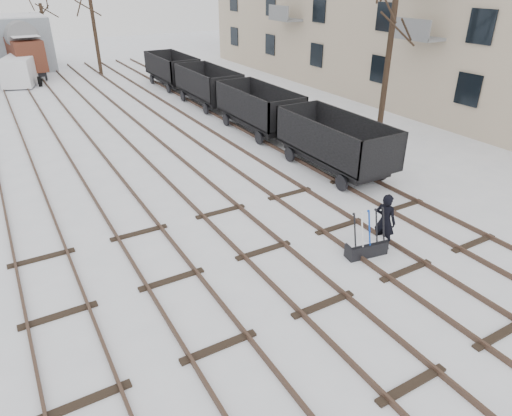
{
  "coord_description": "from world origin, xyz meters",
  "views": [
    {
      "loc": [
        -6.21,
        -7.21,
        7.66
      ],
      "look_at": [
        0.11,
        3.64,
        1.2
      ],
      "focal_mm": 32.0,
      "sensor_mm": 36.0,
      "label": 1
    }
  ],
  "objects_px": {
    "ground_frame": "(366,247)",
    "panel_van": "(21,70)",
    "freight_wagon_a": "(334,151)",
    "worker": "(385,221)",
    "box_van_wagon": "(26,53)"
  },
  "relations": [
    {
      "from": "worker",
      "to": "box_van_wagon",
      "type": "height_order",
      "value": "box_van_wagon"
    },
    {
      "from": "ground_frame",
      "to": "box_van_wagon",
      "type": "xyz_separation_m",
      "value": [
        -5.59,
        33.69,
        1.71
      ]
    },
    {
      "from": "freight_wagon_a",
      "to": "ground_frame",
      "type": "bearing_deg",
      "value": -120.21
    },
    {
      "from": "freight_wagon_a",
      "to": "box_van_wagon",
      "type": "distance_m",
      "value": 29.27
    },
    {
      "from": "ground_frame",
      "to": "panel_van",
      "type": "xyz_separation_m",
      "value": [
        -6.29,
        31.71,
        0.81
      ]
    },
    {
      "from": "panel_van",
      "to": "ground_frame",
      "type": "bearing_deg",
      "value": -60.59
    },
    {
      "from": "freight_wagon_a",
      "to": "box_van_wagon",
      "type": "bearing_deg",
      "value": 107.9
    },
    {
      "from": "freight_wagon_a",
      "to": "panel_van",
      "type": "distance_m",
      "value": 27.62
    },
    {
      "from": "ground_frame",
      "to": "freight_wagon_a",
      "type": "distance_m",
      "value": 6.8
    },
    {
      "from": "freight_wagon_a",
      "to": "worker",
      "type": "bearing_deg",
      "value": -114.79
    },
    {
      "from": "freight_wagon_a",
      "to": "panel_van",
      "type": "height_order",
      "value": "freight_wagon_a"
    },
    {
      "from": "ground_frame",
      "to": "worker",
      "type": "bearing_deg",
      "value": 16.12
    },
    {
      "from": "ground_frame",
      "to": "freight_wagon_a",
      "type": "height_order",
      "value": "freight_wagon_a"
    },
    {
      "from": "panel_van",
      "to": "worker",
      "type": "bearing_deg",
      "value": -59.26
    },
    {
      "from": "freight_wagon_a",
      "to": "panel_van",
      "type": "xyz_separation_m",
      "value": [
        -9.69,
        25.87,
        0.2
      ]
    }
  ]
}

